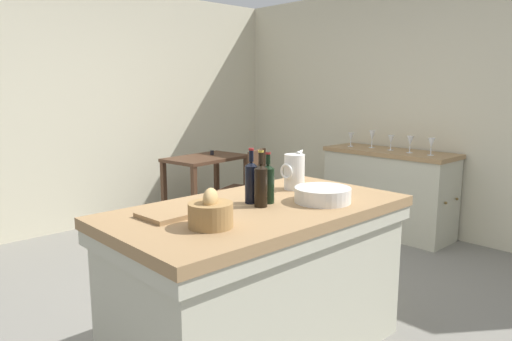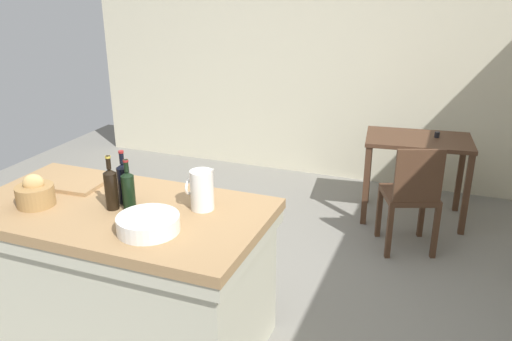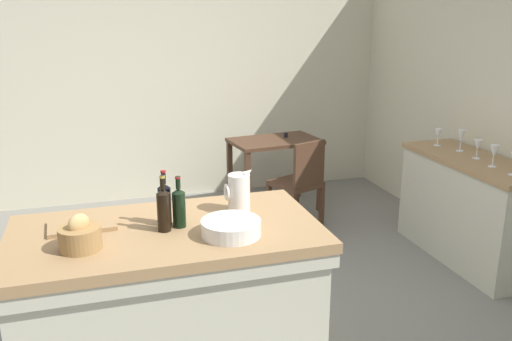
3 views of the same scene
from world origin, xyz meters
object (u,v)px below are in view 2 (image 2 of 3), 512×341
at_px(pitcher, 202,189).
at_px(island_table, 124,270).
at_px(wine_bottle_dark, 128,189).
at_px(wine_bottle_green, 111,188).
at_px(cutting_board, 71,185).
at_px(wooden_chair, 412,194).
at_px(bread_basket, 35,194).
at_px(wine_bottle_amber, 124,182).
at_px(wash_bowl, 148,224).
at_px(writing_desk, 418,151).

bearing_deg(pitcher, island_table, -161.10).
relative_size(wine_bottle_dark, wine_bottle_green, 0.93).
bearing_deg(pitcher, wine_bottle_dark, -158.98).
xyz_separation_m(cutting_board, wine_bottle_green, (0.43, -0.18, 0.11)).
height_order(wooden_chair, pitcher, pitcher).
bearing_deg(cutting_board, bread_basket, -90.38).
bearing_deg(cutting_board, wine_bottle_dark, -15.55).
distance_m(pitcher, wine_bottle_amber, 0.46).
relative_size(wash_bowl, wine_bottle_amber, 1.03).
bearing_deg(island_table, wine_bottle_green, -115.00).
bearing_deg(pitcher, wine_bottle_amber, -169.48).
height_order(wooden_chair, wash_bowl, wash_bowl).
relative_size(writing_desk, wine_bottle_dark, 3.31).
xyz_separation_m(writing_desk, pitcher, (-0.99, -2.24, 0.37)).
relative_size(bread_basket, wine_bottle_dark, 0.73).
distance_m(wooden_chair, wine_bottle_amber, 2.28).
distance_m(pitcher, wine_bottle_green, 0.50).
bearing_deg(wine_bottle_dark, wine_bottle_green, -158.89).
height_order(pitcher, cutting_board, pitcher).
bearing_deg(bread_basket, island_table, 17.29).
distance_m(wine_bottle_dark, wine_bottle_green, 0.09).
distance_m(writing_desk, bread_basket, 3.17).
bearing_deg(cutting_board, wash_bowl, -24.09).
relative_size(island_table, wine_bottle_green, 5.42).
distance_m(writing_desk, wine_bottle_amber, 2.76).
bearing_deg(bread_basket, pitcher, 18.11).
height_order(pitcher, wine_bottle_amber, wine_bottle_amber).
bearing_deg(wine_bottle_green, writing_desk, 59.01).
relative_size(wooden_chair, bread_basket, 4.28).
bearing_deg(wooden_chair, wine_bottle_green, -129.99).
relative_size(writing_desk, cutting_board, 2.67).
relative_size(island_table, wash_bowl, 5.27).
bearing_deg(wash_bowl, wine_bottle_dark, 141.08).
xyz_separation_m(writing_desk, wash_bowl, (-1.12, -2.58, 0.30)).
height_order(cutting_board, wine_bottle_amber, wine_bottle_amber).
height_order(writing_desk, wine_bottle_dark, wine_bottle_dark).
distance_m(island_table, wooden_chair, 2.28).
distance_m(wooden_chair, cutting_board, 2.52).
height_order(bread_basket, wine_bottle_amber, wine_bottle_amber).
bearing_deg(island_table, pitcher, 18.90).
bearing_deg(wooden_chair, island_table, -130.16).
height_order(bread_basket, cutting_board, bread_basket).
xyz_separation_m(pitcher, cutting_board, (-0.90, -0.00, -0.10)).
relative_size(island_table, wooden_chair, 1.87).
height_order(island_table, wash_bowl, wash_bowl).
xyz_separation_m(wash_bowl, wine_bottle_green, (-0.33, 0.16, 0.08)).
bearing_deg(wooden_chair, wine_bottle_amber, -131.23).
bearing_deg(island_table, wine_bottle_dark, 7.82).
relative_size(bread_basket, wine_bottle_green, 0.68).
xyz_separation_m(wine_bottle_dark, wine_bottle_amber, (-0.07, 0.06, 0.01)).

